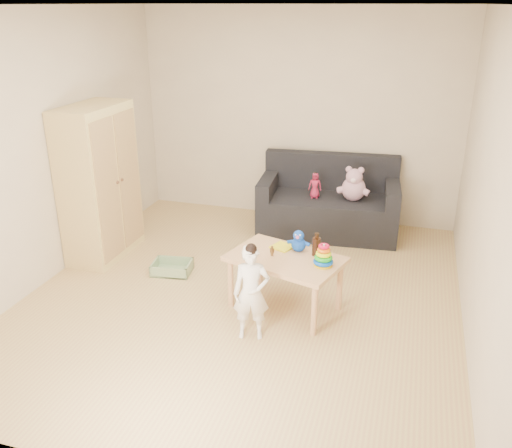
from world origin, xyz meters
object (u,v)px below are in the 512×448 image
(wardrobe, at_px, (99,183))
(play_table, at_px, (285,283))
(sofa, at_px, (328,215))
(toddler, at_px, (251,294))

(wardrobe, distance_m, play_table, 2.33)
(sofa, relative_size, toddler, 2.03)
(wardrobe, distance_m, toddler, 2.35)
(wardrobe, bearing_deg, sofa, 29.96)
(toddler, bearing_deg, wardrobe, 136.42)
(wardrobe, height_order, toddler, wardrobe)
(sofa, distance_m, toddler, 2.42)
(wardrobe, distance_m, sofa, 2.68)
(sofa, height_order, play_table, play_table)
(play_table, height_order, toddler, toddler)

